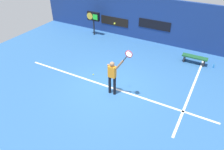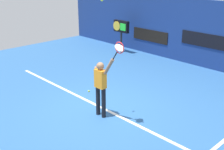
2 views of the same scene
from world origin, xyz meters
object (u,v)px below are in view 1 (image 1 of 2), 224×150
object	(u,v)px
tennis_racket	(128,55)
court_bench	(195,58)
tennis_player	(112,75)
tennis_ball	(115,23)
water_bottle	(214,66)
spare_ball	(93,74)
scoreboard_clock	(93,17)

from	to	relation	value
tennis_racket	court_bench	xyz separation A→B (m)	(2.04, 4.71, -1.90)
tennis_racket	court_bench	world-z (taller)	tennis_racket
tennis_player	tennis_ball	bearing A→B (deg)	-5.59
water_bottle	tennis_ball	bearing A→B (deg)	-128.44
spare_ball	tennis_ball	bearing A→B (deg)	-26.68
court_bench	spare_ball	size ratio (longest dim) A/B	20.59
scoreboard_clock	tennis_ball	bearing A→B (deg)	-49.67
tennis_player	water_bottle	size ratio (longest dim) A/B	7.99
tennis_player	scoreboard_clock	bearing A→B (deg)	129.76
tennis_ball	water_bottle	size ratio (longest dim) A/B	0.28
scoreboard_clock	court_bench	world-z (taller)	scoreboard_clock
tennis_racket	spare_ball	size ratio (longest dim) A/B	8.79
tennis_racket	water_bottle	xyz separation A→B (m)	(3.11, 4.71, -2.12)
scoreboard_clock	court_bench	bearing A→B (deg)	-5.89
tennis_racket	spare_ball	bearing A→B (deg)	159.93
tennis_racket	tennis_ball	xyz separation A→B (m)	(-0.64, -0.01, 1.18)
tennis_racket	spare_ball	world-z (taller)	tennis_racket
tennis_ball	scoreboard_clock	distance (m)	7.48
tennis_ball	spare_ball	distance (m)	3.90
scoreboard_clock	water_bottle	bearing A→B (deg)	-5.14
water_bottle	tennis_player	bearing A→B (deg)	-129.26
tennis_racket	court_bench	size ratio (longest dim) A/B	0.43
tennis_racket	court_bench	bearing A→B (deg)	66.57
spare_ball	water_bottle	bearing A→B (deg)	35.04
tennis_player	court_bench	size ratio (longest dim) A/B	1.37
scoreboard_clock	spare_ball	distance (m)	5.59
water_bottle	spare_ball	distance (m)	6.69
tennis_player	spare_ball	bearing A→B (deg)	152.18
tennis_ball	spare_ball	size ratio (longest dim) A/B	1.00
tennis_ball	spare_ball	world-z (taller)	tennis_ball
water_bottle	spare_ball	world-z (taller)	water_bottle
court_bench	water_bottle	size ratio (longest dim) A/B	5.83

